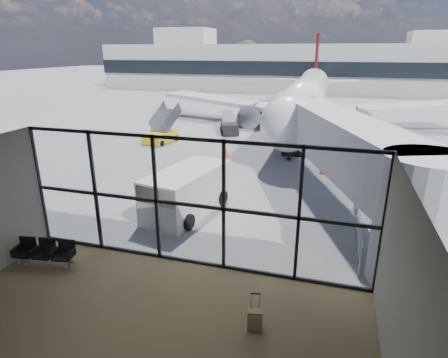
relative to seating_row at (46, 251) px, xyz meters
The scene contains 21 objects.
ground 41.80m from the seating_row, 83.47° to the left, with size 220.00×220.00×0.00m, color slate.
lounge_shell 6.16m from the seating_row, 34.57° to the right, with size 12.02×8.01×4.51m.
glass_curtain_wall 5.28m from the seating_row, 17.77° to the left, with size 12.10×0.12×4.50m.
jet_bridge 13.12m from the seating_row, 41.68° to the left, with size 8.00×16.50×4.33m.
apron_railing 11.51m from the seating_row, 25.88° to the left, with size 0.06×5.46×1.11m.
far_terminal 63.74m from the seating_row, 86.24° to the left, with size 80.00×12.20×11.00m.
tree_0 83.92m from the seating_row, 118.70° to the left, with size 4.95×4.95×7.12m.
tree_1 81.25m from the seating_row, 114.97° to the left, with size 5.61×5.61×8.07m.
tree_2 78.94m from the seating_row, 111.01° to the left, with size 6.27×6.27×9.03m.
tree_3 76.93m from the seating_row, 106.83° to the left, with size 4.95×4.95×7.12m.
tree_4 75.45m from the seating_row, 102.46° to the left, with size 5.61×5.61×8.07m.
tree_5 74.43m from the seating_row, 97.93° to the left, with size 6.27×6.27×9.03m.
seating_row is the anchor object (origin of this frame).
suitcase 7.68m from the seating_row, ahead, with size 0.43×0.35×1.06m.
airliner 29.77m from the seating_row, 77.84° to the left, with size 30.49×35.26×9.09m.
service_van 6.21m from the seating_row, 61.04° to the left, with size 2.93×4.94×2.02m.
belt_loader 22.58m from the seating_row, 89.55° to the left, with size 2.48×3.91×1.71m.
mobile_stairs 18.24m from the seating_row, 103.17° to the left, with size 2.22×3.62×2.40m.
traffic_cone_a 15.13m from the seating_row, 81.96° to the left, with size 0.45×0.45×0.64m.
traffic_cone_b 15.75m from the seating_row, 56.22° to the left, with size 0.45×0.45×0.64m.
traffic_cone_c 19.71m from the seating_row, 60.33° to the left, with size 0.44×0.44×0.63m.
Camera 1 is at (4.38, -10.65, 7.07)m, focal length 30.00 mm.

